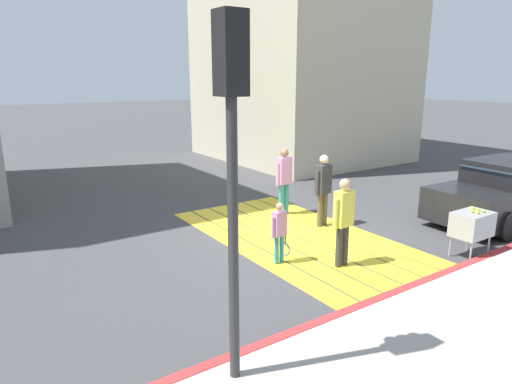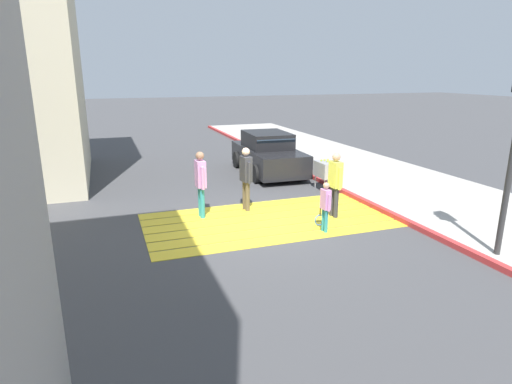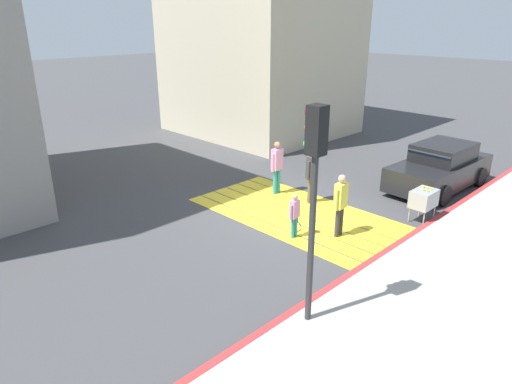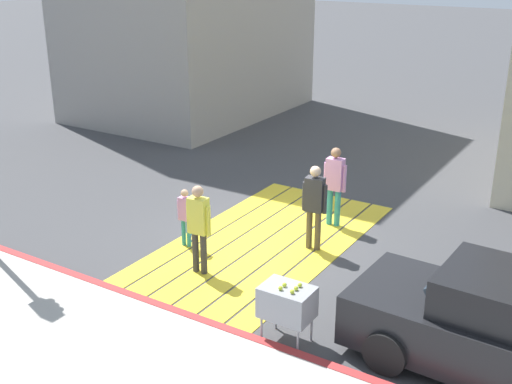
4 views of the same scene
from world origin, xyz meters
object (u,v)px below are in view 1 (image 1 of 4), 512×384
at_px(pedestrian_adult_trailing, 343,216).
at_px(pedestrian_adult_lead, 284,176).
at_px(car_parked_near_curb, 505,193).
at_px(pedestrian_child_with_racket, 280,230).
at_px(traffic_light_corner, 231,132).
at_px(pedestrian_adult_side, 323,185).
at_px(tennis_ball_cart, 472,224).

bearing_deg(pedestrian_adult_trailing, pedestrian_adult_lead, -19.03).
xyz_separation_m(car_parked_near_curb, pedestrian_adult_lead, (3.59, 4.34, 0.31)).
distance_m(car_parked_near_curb, pedestrian_child_with_racket, 6.50).
height_order(car_parked_near_curb, pedestrian_adult_lead, pedestrian_adult_lead).
distance_m(traffic_light_corner, pedestrian_adult_side, 6.54).
bearing_deg(traffic_light_corner, pedestrian_adult_trailing, -63.11).
bearing_deg(pedestrian_adult_trailing, pedestrian_child_with_racket, 49.55).
bearing_deg(car_parked_near_curb, pedestrian_child_with_racket, 81.02).
xyz_separation_m(pedestrian_adult_side, pedestrian_child_with_racket, (-1.25, 2.26, -0.34)).
xyz_separation_m(tennis_ball_cart, pedestrian_child_with_racket, (1.91, 3.43, 0.00)).
distance_m(tennis_ball_cart, pedestrian_child_with_racket, 3.93).
bearing_deg(car_parked_near_curb, traffic_light_corner, 99.88).
bearing_deg(pedestrian_child_with_racket, pedestrian_adult_side, -61.00).
relative_size(pedestrian_adult_side, pedestrian_child_with_racket, 1.43).
bearing_deg(pedestrian_child_with_racket, traffic_light_corner, 134.47).
relative_size(pedestrian_adult_trailing, pedestrian_child_with_racket, 1.40).
xyz_separation_m(pedestrian_adult_trailing, pedestrian_child_with_racket, (0.79, 0.92, -0.32)).
bearing_deg(pedestrian_child_with_racket, car_parked_near_curb, -98.98).
bearing_deg(traffic_light_corner, car_parked_near_curb, -80.12).
relative_size(tennis_ball_cart, pedestrian_adult_lead, 0.57).
relative_size(traffic_light_corner, pedestrian_child_with_racket, 3.40).
relative_size(tennis_ball_cart, pedestrian_child_with_racket, 0.82).
height_order(car_parked_near_curb, pedestrian_child_with_racket, car_parked_near_curb).
height_order(car_parked_near_curb, traffic_light_corner, traffic_light_corner).
relative_size(traffic_light_corner, pedestrian_adult_trailing, 2.42).
height_order(pedestrian_adult_lead, pedestrian_adult_trailing, pedestrian_adult_lead).
height_order(car_parked_near_curb, pedestrian_adult_trailing, pedestrian_adult_trailing).
relative_size(car_parked_near_curb, pedestrian_adult_side, 2.45).
bearing_deg(tennis_ball_cart, car_parked_near_curb, -73.25).
xyz_separation_m(car_parked_near_curb, pedestrian_child_with_racket, (1.01, 6.42, -0.04)).
xyz_separation_m(tennis_ball_cart, pedestrian_adult_trailing, (1.13, 2.51, 0.32)).
distance_m(car_parked_near_curb, pedestrian_adult_trailing, 5.51).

